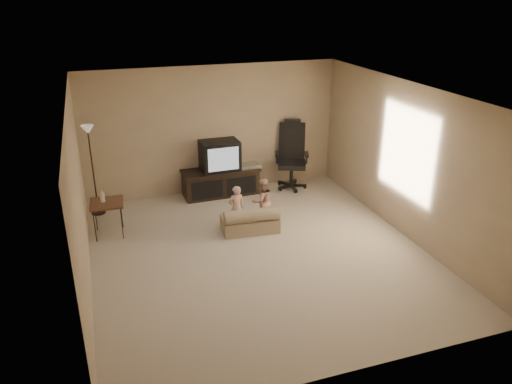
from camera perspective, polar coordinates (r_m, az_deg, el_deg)
floor at (r=7.82m, az=0.31°, el=-7.02°), size 5.50×5.50×0.00m
room_shell at (r=7.19m, az=0.33°, el=3.57°), size 5.50×5.50×5.50m
tv_stand at (r=9.82m, az=-4.05°, el=2.23°), size 1.55×0.60×1.10m
office_chair at (r=10.19m, az=4.08°, el=3.22°), size 0.82×0.84×1.37m
side_table at (r=8.50m, az=-16.75°, el=-1.24°), size 0.56×0.56×0.79m
floor_lamp at (r=9.17m, az=-18.41°, el=4.54°), size 0.26×0.26×1.65m
child_sofa at (r=8.40m, az=-0.64°, el=-3.36°), size 0.98×0.61×0.46m
toddler_left at (r=8.39m, az=-2.27°, el=-1.83°), size 0.30×0.23×0.79m
toddler_right at (r=8.61m, az=0.72°, el=-1.04°), size 0.43×0.28×0.82m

